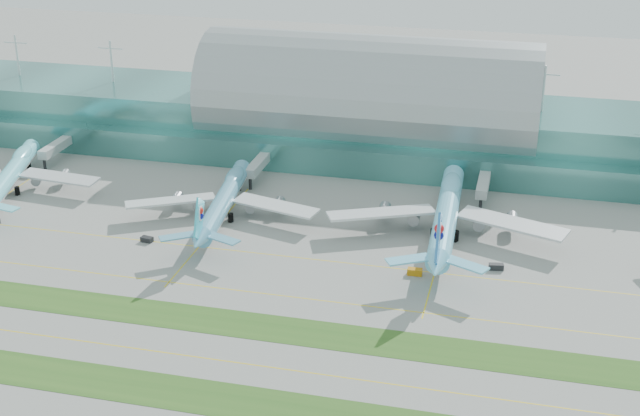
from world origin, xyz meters
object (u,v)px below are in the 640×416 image
(terminal, at_px, (369,116))
(airliner_b, at_px, (224,199))
(airliner_a, at_px, (10,174))
(airliner_c, at_px, (447,212))

(terminal, distance_m, airliner_b, 74.25)
(terminal, distance_m, airliner_a, 124.47)
(airliner_a, height_order, airliner_b, airliner_b)
(terminal, relative_size, airliner_b, 4.97)
(airliner_a, xyz_separation_m, airliner_b, (74.92, -3.19, 0.01))
(airliner_a, bearing_deg, airliner_b, -18.74)
(airliner_b, relative_size, airliner_c, 0.86)
(airliner_a, relative_size, airliner_b, 0.98)
(terminal, relative_size, airliner_a, 5.08)
(airliner_b, distance_m, airliner_c, 67.38)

